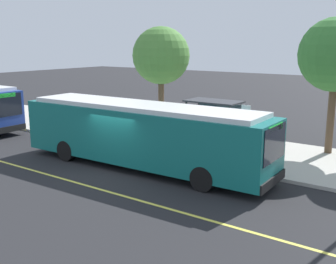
{
  "coord_description": "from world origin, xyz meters",
  "views": [
    {
      "loc": [
        12.17,
        -13.07,
        5.62
      ],
      "look_at": [
        1.54,
        1.73,
        1.66
      ],
      "focal_mm": 44.17,
      "sensor_mm": 36.0,
      "label": 1
    }
  ],
  "objects_px": {
    "waiting_bench": "(218,137)",
    "route_sign_post": "(245,127)",
    "transit_bus_main": "(142,133)",
    "pedestrian_commuter": "(221,138)"
  },
  "relations": [
    {
      "from": "waiting_bench",
      "to": "pedestrian_commuter",
      "type": "bearing_deg",
      "value": -58.25
    },
    {
      "from": "route_sign_post",
      "to": "waiting_bench",
      "type": "bearing_deg",
      "value": 137.18
    },
    {
      "from": "pedestrian_commuter",
      "to": "route_sign_post",
      "type": "bearing_deg",
      "value": -18.76
    },
    {
      "from": "waiting_bench",
      "to": "route_sign_post",
      "type": "distance_m",
      "value": 4.01
    },
    {
      "from": "route_sign_post",
      "to": "transit_bus_main",
      "type": "bearing_deg",
      "value": -146.65
    },
    {
      "from": "transit_bus_main",
      "to": "pedestrian_commuter",
      "type": "bearing_deg",
      "value": 52.14
    },
    {
      "from": "waiting_bench",
      "to": "route_sign_post",
      "type": "height_order",
      "value": "route_sign_post"
    },
    {
      "from": "transit_bus_main",
      "to": "pedestrian_commuter",
      "type": "xyz_separation_m",
      "value": [
        2.38,
        3.06,
        -0.5
      ]
    },
    {
      "from": "waiting_bench",
      "to": "pedestrian_commuter",
      "type": "distance_m",
      "value": 2.47
    },
    {
      "from": "route_sign_post",
      "to": "pedestrian_commuter",
      "type": "height_order",
      "value": "route_sign_post"
    }
  ]
}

